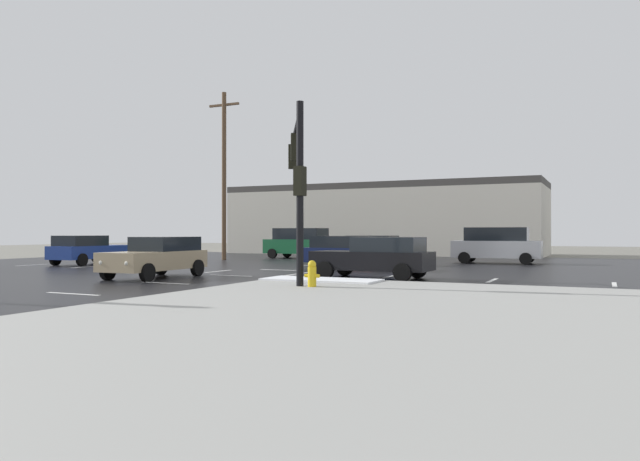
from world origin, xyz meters
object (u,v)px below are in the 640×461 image
object	(u,v)px
suv_silver	(497,244)
sedan_navy	(350,252)
suv_green	(301,242)
sedan_tan	(158,256)
traffic_signal_mast	(297,167)
sedan_red	(364,249)
fire_hydrant	(312,274)
utility_pole_far	(224,173)
sedan_black	(376,257)
sedan_blue	(87,249)

from	to	relation	value
suv_silver	sedan_navy	bearing A→B (deg)	55.55
suv_green	sedan_tan	distance (m)	17.90
traffic_signal_mast	sedan_navy	distance (m)	9.30
sedan_red	suv_green	distance (m)	8.78
traffic_signal_mast	suv_silver	world-z (taller)	traffic_signal_mast
sedan_navy	sedan_red	bearing A→B (deg)	100.28
sedan_red	sedan_navy	world-z (taller)	same
suv_silver	sedan_tan	world-z (taller)	suv_silver
suv_silver	fire_hydrant	bearing A→B (deg)	80.64
sedan_red	utility_pole_far	distance (m)	11.25
suv_green	suv_silver	distance (m)	13.06
utility_pole_far	sedan_red	bearing A→B (deg)	-8.66
sedan_red	suv_green	xyz separation A→B (m)	(-6.73, 5.63, 0.24)
traffic_signal_mast	suv_green	bearing A→B (deg)	-3.32
suv_silver	sedan_black	distance (m)	13.55
sedan_black	sedan_red	bearing A→B (deg)	-64.73
sedan_blue	suv_green	xyz separation A→B (m)	(6.95, 11.87, 0.24)
suv_silver	sedan_tan	size ratio (longest dim) A/B	1.06
sedan_red	suv_silver	bearing A→B (deg)	-143.63
sedan_blue	sedan_red	bearing A→B (deg)	-69.20
sedan_blue	sedan_navy	xyz separation A→B (m)	(14.54, 2.23, 0.00)
utility_pole_far	fire_hydrant	bearing A→B (deg)	-48.38
sedan_tan	sedan_blue	bearing A→B (deg)	-122.79
suv_silver	traffic_signal_mast	bearing A→B (deg)	75.76
suv_silver	utility_pole_far	distance (m)	17.23
fire_hydrant	suv_green	xyz separation A→B (m)	(-10.56, 19.77, 0.55)
sedan_tan	fire_hydrant	bearing A→B (deg)	72.53
sedan_red	sedan_tan	size ratio (longest dim) A/B	0.99
suv_green	utility_pole_far	xyz separation A→B (m)	(-3.37, -4.09, 4.47)
sedan_tan	sedan_black	world-z (taller)	same
utility_pole_far	suv_silver	bearing A→B (deg)	10.18
fire_hydrant	sedan_tan	size ratio (longest dim) A/B	0.17
traffic_signal_mast	sedan_navy	size ratio (longest dim) A/B	1.23
traffic_signal_mast	sedan_blue	distance (m)	17.69
sedan_red	utility_pole_far	xyz separation A→B (m)	(-10.10, 1.54, 4.71)
sedan_blue	sedan_black	world-z (taller)	same
fire_hydrant	suv_green	distance (m)	22.42
suv_green	suv_silver	bearing A→B (deg)	-2.96
fire_hydrant	sedan_tan	bearing A→B (deg)	164.74
fire_hydrant	sedan_red	world-z (taller)	sedan_red
sedan_blue	suv_green	world-z (taller)	suv_green
suv_green	sedan_black	bearing A→B (deg)	-51.52
sedan_navy	suv_silver	bearing A→B (deg)	55.69
sedan_navy	utility_pole_far	xyz separation A→B (m)	(-10.96, 5.55, 4.71)
sedan_red	sedan_navy	distance (m)	4.10
traffic_signal_mast	sedan_red	size ratio (longest dim) A/B	1.24
traffic_signal_mast	sedan_tan	size ratio (longest dim) A/B	1.23
suv_silver	utility_pole_far	bearing A→B (deg)	8.31
sedan_tan	sedan_black	xyz separation A→B (m)	(7.82, 3.18, 0.00)
traffic_signal_mast	sedan_black	bearing A→B (deg)	-51.00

